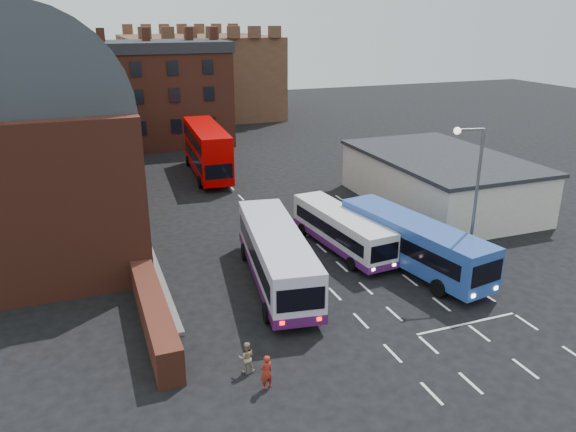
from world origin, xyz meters
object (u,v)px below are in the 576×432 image
object	(u,v)px
pedestrian_beige	(246,357)
street_lamp	(472,189)
bus_white_outbound	(276,253)
bus_white_inbound	(341,228)
pedestrian_red	(266,372)
bus_blue	(413,241)
bus_red_double	(207,150)

from	to	relation	value
pedestrian_beige	street_lamp	bearing A→B (deg)	-150.79
bus_white_outbound	pedestrian_beige	distance (m)	8.93
street_lamp	bus_white_outbound	bearing A→B (deg)	164.30
bus_white_inbound	street_lamp	bearing A→B (deg)	123.57
bus_white_outbound	pedestrian_beige	world-z (taller)	bus_white_outbound
bus_white_inbound	pedestrian_red	bearing A→B (deg)	47.07
bus_white_inbound	bus_blue	distance (m)	5.10
street_lamp	pedestrian_red	size ratio (longest dim) A/B	5.72
bus_blue	street_lamp	size ratio (longest dim) A/B	1.28
bus_red_double	street_lamp	size ratio (longest dim) A/B	1.35
bus_white_inbound	bus_red_double	world-z (taller)	bus_red_double
bus_white_inbound	pedestrian_beige	bearing A→B (deg)	42.31
pedestrian_beige	pedestrian_red	bearing A→B (deg)	119.88
bus_white_inbound	bus_red_double	size ratio (longest dim) A/B	0.80
bus_blue	bus_red_double	xyz separation A→B (m)	(-7.07, 25.68, 0.76)
bus_red_double	street_lamp	world-z (taller)	street_lamp
bus_white_outbound	bus_blue	bearing A→B (deg)	2.15
bus_blue	street_lamp	distance (m)	4.86
bus_white_inbound	street_lamp	distance (m)	9.09
bus_white_inbound	pedestrian_beige	world-z (taller)	bus_white_inbound
bus_white_outbound	bus_white_inbound	bearing A→B (deg)	37.72
bus_white_outbound	street_lamp	bearing A→B (deg)	-7.34
bus_blue	street_lamp	world-z (taller)	street_lamp
bus_white_outbound	street_lamp	size ratio (longest dim) A/B	1.34
bus_white_outbound	bus_blue	world-z (taller)	bus_white_outbound
bus_white_outbound	bus_white_inbound	world-z (taller)	bus_white_outbound
street_lamp	bus_white_inbound	bearing A→B (deg)	129.06
bus_white_outbound	pedestrian_red	size ratio (longest dim) A/B	7.67
bus_white_inbound	bus_white_outbound	bearing A→B (deg)	23.87
street_lamp	pedestrian_beige	distance (m)	16.59
pedestrian_red	street_lamp	bearing A→B (deg)	-170.44
street_lamp	pedestrian_beige	xyz separation A→B (m)	(-15.16, -4.70, -4.82)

